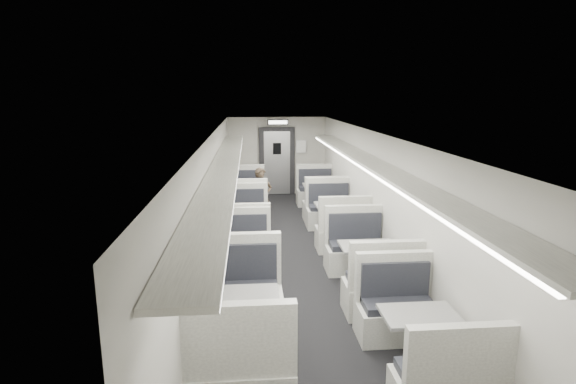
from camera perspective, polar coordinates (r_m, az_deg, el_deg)
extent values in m
cube|color=black|center=(8.46, 1.18, -9.51)|extent=(3.00, 12.00, 0.12)
cube|color=white|center=(7.88, 1.26, 7.77)|extent=(3.00, 12.00, 0.12)
cube|color=#B5B3A9|center=(14.02, -1.44, 4.60)|extent=(3.00, 0.12, 2.40)
cube|color=#B5B3A9|center=(8.06, -9.88, -1.39)|extent=(0.12, 12.00, 2.40)
cube|color=#B5B3A9|center=(8.38, 11.88, -0.94)|extent=(0.12, 12.00, 2.40)
cube|color=white|center=(10.70, -5.60, -3.19)|extent=(1.10, 0.61, 0.47)
cube|color=black|center=(10.66, -5.63, -1.66)|extent=(0.98, 0.49, 0.10)
cube|color=white|center=(10.34, -5.68, -0.32)|extent=(1.10, 0.12, 0.73)
cube|color=white|center=(12.27, -5.53, -1.16)|extent=(1.10, 0.61, 0.47)
cube|color=black|center=(12.18, -5.56, 0.12)|extent=(0.98, 0.49, 0.10)
cube|color=white|center=(12.37, -5.58, 1.78)|extent=(1.10, 0.12, 0.73)
cylinder|color=silver|center=(11.45, -5.57, -1.50)|extent=(0.10, 0.10, 0.72)
cylinder|color=silver|center=(11.54, -5.54, -3.16)|extent=(0.37, 0.37, 0.03)
cube|color=gray|center=(11.36, -5.61, 0.46)|extent=(0.92, 0.62, 0.04)
cube|color=white|center=(8.71, -5.72, -6.93)|extent=(1.04, 0.58, 0.44)
cube|color=black|center=(8.66, -5.75, -5.19)|extent=(0.92, 0.46, 0.10)
cube|color=white|center=(8.34, -5.81, -3.76)|extent=(1.04, 0.12, 0.69)
cube|color=white|center=(10.17, -5.62, -4.10)|extent=(1.04, 0.58, 0.44)
cube|color=black|center=(10.07, -5.65, -2.67)|extent=(0.92, 0.46, 0.10)
cube|color=white|center=(10.23, -5.68, -0.74)|extent=(1.04, 0.12, 0.69)
cylinder|color=silver|center=(9.40, -5.68, -4.72)|extent=(0.10, 0.10, 0.68)
cylinder|color=silver|center=(9.50, -5.64, -6.59)|extent=(0.35, 0.35, 0.03)
cube|color=gray|center=(9.30, -5.73, -2.50)|extent=(0.86, 0.59, 0.04)
cube|color=white|center=(6.86, -5.90, -12.50)|extent=(1.00, 0.56, 0.42)
cube|color=black|center=(6.79, -5.95, -10.41)|extent=(0.89, 0.44, 0.09)
cube|color=white|center=(6.46, -6.03, -8.88)|extent=(1.00, 0.11, 0.66)
cube|color=white|center=(8.22, -5.76, -8.19)|extent=(1.00, 0.56, 0.42)
cube|color=black|center=(8.11, -5.80, -6.54)|extent=(0.89, 0.44, 0.09)
cube|color=white|center=(8.24, -5.82, -4.16)|extent=(1.00, 0.11, 0.66)
cylinder|color=silver|center=(7.50, -5.84, -9.35)|extent=(0.09, 0.09, 0.65)
cylinder|color=silver|center=(7.62, -5.79, -11.53)|extent=(0.34, 0.34, 0.03)
cube|color=gray|center=(7.37, -5.90, -6.72)|extent=(0.83, 0.57, 0.04)
cube|color=white|center=(4.94, -6.30, -22.99)|extent=(1.13, 0.63, 0.48)
cube|color=black|center=(4.80, -6.38, -19.91)|extent=(1.00, 0.50, 0.11)
cube|color=white|center=(4.41, -6.56, -18.21)|extent=(1.13, 0.13, 0.75)
cube|color=white|center=(6.36, -5.98, -14.32)|extent=(1.13, 0.63, 0.48)
cube|color=black|center=(6.21, -6.04, -12.03)|extent=(1.00, 0.50, 0.11)
cube|color=white|center=(6.33, -6.07, -8.43)|extent=(1.13, 0.13, 0.75)
cylinder|color=silver|center=(5.57, -6.15, -16.97)|extent=(0.11, 0.11, 0.73)
cylinder|color=silver|center=(5.75, -6.06, -20.02)|extent=(0.38, 0.38, 0.03)
cube|color=gray|center=(5.38, -6.25, -13.16)|extent=(0.94, 0.64, 0.04)
cube|color=white|center=(11.28, 4.65, -2.41)|extent=(1.05, 0.58, 0.45)
cube|color=black|center=(11.24, 4.65, -1.03)|extent=(0.93, 0.47, 0.10)
cube|color=white|center=(10.94, 4.88, 0.19)|extent=(1.05, 0.12, 0.69)
cube|color=white|center=(12.76, 3.50, -0.65)|extent=(1.05, 0.58, 0.45)
cube|color=black|center=(12.67, 3.54, 0.52)|extent=(0.93, 0.47, 0.10)
cube|color=white|center=(12.85, 3.40, 2.04)|extent=(1.05, 0.12, 0.69)
cylinder|color=silver|center=(11.99, 4.05, -0.93)|extent=(0.10, 0.10, 0.68)
cylinder|color=silver|center=(12.07, 4.02, -2.44)|extent=(0.36, 0.36, 0.03)
cube|color=gray|center=(11.91, 4.07, 0.86)|extent=(0.87, 0.59, 0.04)
cube|color=white|center=(9.18, 6.96, -5.92)|extent=(1.07, 0.59, 0.45)
cube|color=black|center=(9.12, 6.97, -4.21)|extent=(0.95, 0.47, 0.10)
cube|color=white|center=(8.81, 7.34, -2.78)|extent=(1.07, 0.12, 0.70)
cube|color=white|center=(10.65, 5.23, -3.29)|extent=(1.07, 0.59, 0.45)
cube|color=black|center=(10.55, 5.29, -1.89)|extent=(0.95, 0.47, 0.10)
cube|color=white|center=(10.72, 5.09, 0.00)|extent=(1.07, 0.12, 0.70)
cylinder|color=silver|center=(9.87, 6.05, -3.84)|extent=(0.10, 0.10, 0.69)
cylinder|color=silver|center=(9.97, 6.00, -5.67)|extent=(0.36, 0.36, 0.03)
cube|color=gray|center=(9.77, 6.10, -1.66)|extent=(0.89, 0.60, 0.04)
cube|color=white|center=(6.76, 11.72, -13.00)|extent=(1.06, 0.59, 0.45)
cube|color=black|center=(6.67, 11.75, -10.75)|extent=(0.94, 0.47, 0.10)
cube|color=white|center=(6.34, 12.51, -9.10)|extent=(1.06, 0.12, 0.70)
cube|color=white|center=(8.14, 8.58, -8.38)|extent=(1.06, 0.59, 0.45)
cube|color=black|center=(8.02, 8.70, -6.61)|extent=(0.94, 0.47, 0.10)
cube|color=white|center=(8.16, 8.36, -4.06)|extent=(1.06, 0.12, 0.70)
cylinder|color=silver|center=(7.40, 10.03, -9.62)|extent=(0.10, 0.10, 0.69)
cylinder|color=silver|center=(7.53, 9.93, -11.96)|extent=(0.36, 0.36, 0.03)
cube|color=gray|center=(7.26, 10.14, -6.79)|extent=(0.88, 0.60, 0.04)
cube|color=black|center=(4.89, 19.44, -20.73)|extent=(0.89, 0.45, 0.10)
cube|color=white|center=(4.56, 20.97, -19.20)|extent=(1.01, 0.11, 0.67)
cube|color=white|center=(6.18, 13.57, -15.72)|extent=(1.01, 0.56, 0.43)
cube|color=black|center=(6.04, 13.78, -13.65)|extent=(0.89, 0.45, 0.10)
cube|color=white|center=(6.13, 13.22, -10.32)|extent=(1.01, 0.11, 0.67)
cylinder|color=silver|center=(5.52, 16.16, -18.18)|extent=(0.10, 0.10, 0.66)
cylinder|color=silver|center=(5.69, 15.96, -20.91)|extent=(0.34, 0.34, 0.03)
cube|color=gray|center=(5.35, 16.41, -14.78)|extent=(0.84, 0.57, 0.04)
imported|color=black|center=(10.58, -3.41, -0.69)|extent=(0.56, 0.41, 1.41)
cube|color=black|center=(11.36, -8.14, 3.42)|extent=(0.02, 1.18, 0.84)
cube|color=black|center=(9.19, -8.86, 1.30)|extent=(0.02, 1.18, 0.84)
cube|color=black|center=(7.05, -10.01, -2.12)|extent=(0.02, 1.18, 0.84)
cube|color=black|center=(4.96, -12.17, -8.45)|extent=(0.02, 1.18, 0.84)
cube|color=white|center=(7.61, -8.01, 3.39)|extent=(0.46, 10.40, 0.05)
cube|color=white|center=(7.61, -6.49, 3.05)|extent=(0.05, 10.20, 0.04)
cube|color=white|center=(7.88, 10.64, 3.61)|extent=(0.46, 10.40, 0.05)
cube|color=white|center=(7.84, 9.21, 3.24)|extent=(0.05, 10.20, 0.04)
cube|color=black|center=(13.92, -1.41, 3.92)|extent=(1.10, 0.10, 2.10)
cube|color=silver|center=(13.90, -1.40, 3.70)|extent=(0.80, 0.05, 1.95)
cube|color=black|center=(13.80, -1.40, 5.52)|extent=(0.25, 0.02, 0.35)
cube|color=black|center=(13.31, -1.31, 8.86)|extent=(0.62, 0.10, 0.16)
cube|color=white|center=(13.25, -1.29, 8.85)|extent=(0.54, 0.02, 0.10)
cube|color=white|center=(13.91, 1.69, 5.78)|extent=(0.32, 0.02, 0.40)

